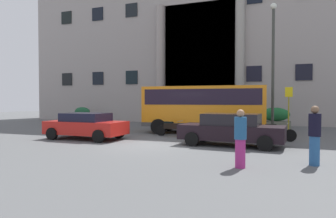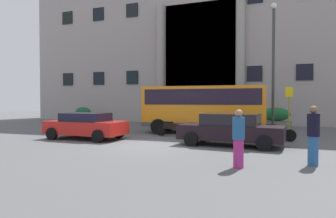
{
  "view_description": "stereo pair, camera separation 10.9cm",
  "coord_description": "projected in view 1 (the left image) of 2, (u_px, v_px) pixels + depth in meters",
  "views": [
    {
      "loc": [
        5.47,
        -12.21,
        1.98
      ],
      "look_at": [
        -0.85,
        5.03,
        1.48
      ],
      "focal_mm": 31.83,
      "sensor_mm": 36.0,
      "label": 1
    },
    {
      "loc": [
        5.57,
        -12.18,
        1.98
      ],
      "look_at": [
        -0.85,
        5.03,
        1.48
      ],
      "focal_mm": 31.83,
      "sensor_mm": 36.0,
      "label": 2
    }
  ],
  "objects": [
    {
      "name": "lamppost_plaza_centre",
      "position": [
        273.0,
        58.0,
        19.13
      ],
      "size": [
        0.4,
        0.4,
        8.24
      ],
      "color": "#393D37",
      "rests_on": "ground_plane"
    },
    {
      "name": "ground_plane",
      "position": [
        147.0,
        146.0,
        13.4
      ],
      "size": [
        80.0,
        64.0,
        0.12
      ],
      "primitive_type": "cube",
      "color": "#555658"
    },
    {
      "name": "parked_coupe_end",
      "position": [
        86.0,
        125.0,
        15.37
      ],
      "size": [
        4.15,
        2.11,
        1.35
      ],
      "rotation": [
        0.0,
        0.0,
        -0.02
      ],
      "color": "red",
      "rests_on": "ground_plane"
    },
    {
      "name": "hedge_planter_entrance_right",
      "position": [
        82.0,
        115.0,
        27.4
      ],
      "size": [
        1.66,
        0.82,
        1.4
      ],
      "color": "gray",
      "rests_on": "ground_plane"
    },
    {
      "name": "bus_stop_sign",
      "position": [
        289.0,
        105.0,
        18.36
      ],
      "size": [
        0.44,
        0.08,
        2.82
      ],
      "color": "#9C9320",
      "rests_on": "ground_plane"
    },
    {
      "name": "hedge_planter_west",
      "position": [
        224.0,
        118.0,
        22.29
      ],
      "size": [
        2.01,
        0.75,
        1.4
      ],
      "color": "slate",
      "rests_on": "ground_plane"
    },
    {
      "name": "orange_minibus",
      "position": [
        204.0,
        106.0,
        18.07
      ],
      "size": [
        7.34,
        2.99,
        2.84
      ],
      "rotation": [
        0.0,
        0.0,
        0.07
      ],
      "color": "orange",
      "rests_on": "ground_plane"
    },
    {
      "name": "office_building_facade",
      "position": [
        219.0,
        25.0,
        29.54
      ],
      "size": [
        37.01,
        9.63,
        19.04
      ],
      "color": "#9C9490",
      "rests_on": "ground_plane"
    },
    {
      "name": "parked_sedan_second",
      "position": [
        231.0,
        129.0,
        13.1
      ],
      "size": [
        4.6,
        2.18,
        1.42
      ],
      "rotation": [
        0.0,
        0.0,
        -0.07
      ],
      "color": "black",
      "rests_on": "ground_plane"
    },
    {
      "name": "hedge_planter_far_east",
      "position": [
        275.0,
        118.0,
        21.49
      ],
      "size": [
        2.12,
        0.98,
        1.49
      ],
      "color": "slate",
      "rests_on": "ground_plane"
    },
    {
      "name": "scooter_by_planter",
      "position": [
        97.0,
        126.0,
        17.86
      ],
      "size": [
        1.93,
        0.55,
        0.89
      ],
      "rotation": [
        0.0,
        0.0,
        -0.05
      ],
      "color": "black",
      "rests_on": "ground_plane"
    },
    {
      "name": "motorcycle_far_end",
      "position": [
        171.0,
        128.0,
        16.51
      ],
      "size": [
        1.96,
        0.69,
        0.89
      ],
      "rotation": [
        0.0,
        0.0,
        -0.23
      ],
      "color": "black",
      "rests_on": "ground_plane"
    },
    {
      "name": "pedestrian_woman_with_bag",
      "position": [
        240.0,
        138.0,
        8.76
      ],
      "size": [
        0.36,
        0.36,
        1.73
      ],
      "rotation": [
        0.0,
        0.0,
        0.58
      ],
      "color": "#A22973",
      "rests_on": "ground_plane"
    },
    {
      "name": "pedestrian_child_trailing",
      "position": [
        315.0,
        135.0,
        9.07
      ],
      "size": [
        0.36,
        0.36,
        1.83
      ],
      "rotation": [
        0.0,
        0.0,
        5.72
      ],
      "color": "#265389",
      "rests_on": "ground_plane"
    },
    {
      "name": "motorcycle_near_kerb",
      "position": [
        274.0,
        132.0,
        14.73
      ],
      "size": [
        2.02,
        0.55,
        0.89
      ],
      "rotation": [
        0.0,
        0.0,
        -0.11
      ],
      "color": "black",
      "rests_on": "ground_plane"
    }
  ]
}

